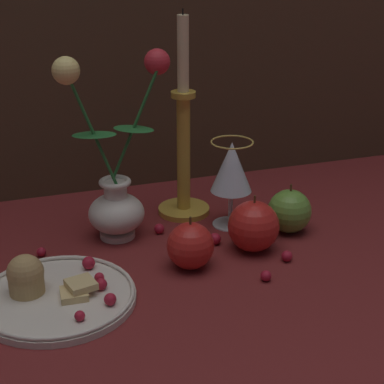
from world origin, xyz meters
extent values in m
plane|color=maroon|center=(0.00, 0.00, 0.00)|extent=(2.40, 2.40, 0.00)
cylinder|color=silver|center=(-0.06, 0.08, 0.01)|extent=(0.06, 0.06, 0.01)
ellipsoid|color=silver|center=(-0.06, 0.08, 0.04)|extent=(0.09, 0.09, 0.07)
cylinder|color=silver|center=(-0.06, 0.08, 0.08)|extent=(0.04, 0.04, 0.03)
torus|color=silver|center=(-0.06, 0.08, 0.10)|extent=(0.05, 0.05, 0.01)
cylinder|color=#23662D|center=(-0.10, 0.07, 0.20)|extent=(0.07, 0.02, 0.19)
ellipsoid|color=#23662D|center=(-0.09, 0.07, 0.19)|extent=(0.08, 0.05, 0.00)
sphere|color=#EFD67A|center=(-0.13, 0.06, 0.29)|extent=(0.04, 0.04, 0.04)
cylinder|color=#23662D|center=(-0.02, 0.09, 0.19)|extent=(0.09, 0.02, 0.19)
ellipsoid|color=#23662D|center=(-0.03, 0.09, 0.19)|extent=(0.08, 0.07, 0.00)
sphere|color=red|center=(0.02, 0.10, 0.29)|extent=(0.04, 0.04, 0.04)
cylinder|color=silver|center=(-0.19, -0.09, 0.01)|extent=(0.22, 0.22, 0.01)
torus|color=silver|center=(-0.19, -0.09, 0.01)|extent=(0.22, 0.22, 0.01)
cylinder|color=tan|center=(-0.23, -0.07, 0.03)|extent=(0.05, 0.05, 0.03)
sphere|color=tan|center=(-0.23, -0.07, 0.04)|extent=(0.05, 0.05, 0.05)
cube|color=#DBBC7A|center=(-0.17, -0.11, 0.01)|extent=(0.04, 0.04, 0.01)
cube|color=#DBBC7A|center=(-0.15, -0.10, 0.03)|extent=(0.05, 0.05, 0.01)
sphere|color=#AD192D|center=(-0.17, -0.17, 0.02)|extent=(0.01, 0.01, 0.01)
sphere|color=#AD192D|center=(-0.12, -0.14, 0.02)|extent=(0.02, 0.02, 0.02)
sphere|color=#AD192D|center=(-0.13, -0.10, 0.02)|extent=(0.02, 0.02, 0.02)
sphere|color=#AD192D|center=(-0.12, -0.08, 0.02)|extent=(0.01, 0.01, 0.01)
sphere|color=#AD192D|center=(-0.13, -0.03, 0.02)|extent=(0.02, 0.02, 0.02)
cylinder|color=silver|center=(0.14, 0.06, 0.00)|extent=(0.06, 0.06, 0.00)
cylinder|color=silver|center=(0.14, 0.06, 0.03)|extent=(0.01, 0.01, 0.06)
cone|color=silver|center=(0.14, 0.06, 0.11)|extent=(0.07, 0.07, 0.09)
cone|color=gold|center=(0.14, 0.06, 0.10)|extent=(0.06, 0.06, 0.06)
torus|color=gold|center=(0.14, 0.06, 0.15)|extent=(0.07, 0.07, 0.00)
cylinder|color=gold|center=(0.07, 0.14, 0.01)|extent=(0.09, 0.09, 0.01)
cylinder|color=gold|center=(0.07, 0.14, 0.11)|extent=(0.02, 0.02, 0.21)
cylinder|color=gold|center=(0.07, 0.14, 0.22)|extent=(0.04, 0.04, 0.01)
cylinder|color=beige|center=(0.07, 0.14, 0.29)|extent=(0.02, 0.02, 0.13)
cylinder|color=black|center=(0.07, 0.14, 0.36)|extent=(0.00, 0.00, 0.01)
sphere|color=red|center=(0.14, -0.04, 0.04)|extent=(0.08, 0.08, 0.08)
cylinder|color=#4C3319|center=(0.14, -0.04, 0.09)|extent=(0.00, 0.00, 0.01)
sphere|color=red|center=(0.02, -0.06, 0.04)|extent=(0.07, 0.07, 0.07)
cylinder|color=#4C3319|center=(0.02, -0.06, 0.08)|extent=(0.00, 0.00, 0.01)
sphere|color=#669938|center=(0.22, 0.01, 0.04)|extent=(0.08, 0.08, 0.08)
cylinder|color=#4C3319|center=(0.22, 0.01, 0.08)|extent=(0.00, 0.00, 0.01)
sphere|color=#AD192D|center=(0.08, 0.00, 0.01)|extent=(0.02, 0.02, 0.02)
sphere|color=#AD192D|center=(0.01, 0.07, 0.01)|extent=(0.02, 0.02, 0.02)
sphere|color=#AD192D|center=(0.17, -0.09, 0.01)|extent=(0.02, 0.02, 0.02)
sphere|color=#AD192D|center=(-0.19, 0.05, 0.01)|extent=(0.02, 0.02, 0.02)
sphere|color=#AD192D|center=(0.12, -0.13, 0.01)|extent=(0.02, 0.02, 0.02)
camera|label=1|loc=(-0.25, -0.89, 0.49)|focal=60.00mm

